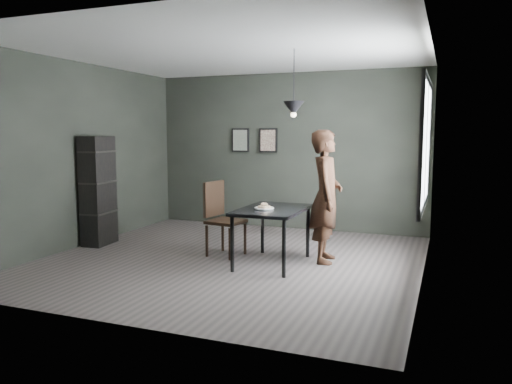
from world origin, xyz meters
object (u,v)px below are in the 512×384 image
(wood_chair, at_px, (220,213))
(pendant_lamp, at_px, (294,108))
(woman, at_px, (326,196))
(shelf_unit, at_px, (98,191))
(cafe_table, at_px, (272,214))
(white_plate, at_px, (264,209))

(wood_chair, bearing_deg, pendant_lamp, 3.46)
(woman, height_order, shelf_unit, woman)
(cafe_table, relative_size, shelf_unit, 0.71)
(white_plate, distance_m, woman, 0.87)
(woman, xyz_separation_m, pendant_lamp, (-0.37, -0.29, 1.16))
(white_plate, bearing_deg, pendant_lamp, 31.99)
(white_plate, relative_size, woman, 0.13)
(pendant_lamp, bearing_deg, woman, 38.20)
(shelf_unit, height_order, pendant_lamp, pendant_lamp)
(shelf_unit, bearing_deg, white_plate, -10.91)
(wood_chair, distance_m, shelf_unit, 2.08)
(cafe_table, distance_m, woman, 0.77)
(cafe_table, height_order, shelf_unit, shelf_unit)
(wood_chair, bearing_deg, cafe_table, -4.75)
(cafe_table, bearing_deg, pendant_lamp, 21.80)
(white_plate, xyz_separation_m, woman, (0.70, 0.50, 0.13))
(white_plate, height_order, pendant_lamp, pendant_lamp)
(woman, distance_m, pendant_lamp, 1.25)
(woman, bearing_deg, cafe_table, 113.01)
(woman, relative_size, wood_chair, 1.69)
(cafe_table, relative_size, pendant_lamp, 1.39)
(cafe_table, bearing_deg, shelf_unit, 177.05)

